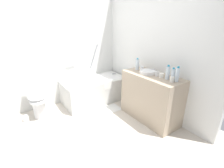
% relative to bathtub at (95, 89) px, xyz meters
% --- Properties ---
extents(ground_plane, '(4.02, 4.02, 0.00)m').
position_rel_bathtub_xyz_m(ground_plane, '(-0.74, -0.92, -0.29)').
color(ground_plane, beige).
extents(wall_back_tiled, '(3.42, 0.10, 2.56)m').
position_rel_bathtub_xyz_m(wall_back_tiled, '(-0.74, 0.42, 0.99)').
color(wall_back_tiled, silver).
rests_on(wall_back_tiled, ground_plane).
extents(wall_right_mirror, '(0.10, 2.97, 2.56)m').
position_rel_bathtub_xyz_m(wall_right_mirror, '(0.82, -0.92, 0.99)').
color(wall_right_mirror, silver).
rests_on(wall_right_mirror, ground_plane).
extents(bathtub, '(1.46, 0.74, 1.28)m').
position_rel_bathtub_xyz_m(bathtub, '(0.00, 0.00, 0.00)').
color(bathtub, silver).
rests_on(bathtub, ground_plane).
extents(toilet, '(0.37, 0.50, 0.68)m').
position_rel_bathtub_xyz_m(toilet, '(-1.26, 0.03, 0.07)').
color(toilet, white).
rests_on(toilet, ground_plane).
extents(vanity_counter, '(0.52, 1.13, 0.90)m').
position_rel_bathtub_xyz_m(vanity_counter, '(0.51, -1.29, 0.16)').
color(vanity_counter, tan).
rests_on(vanity_counter, ground_plane).
extents(sink_basin, '(0.29, 0.29, 0.06)m').
position_rel_bathtub_xyz_m(sink_basin, '(0.50, -1.17, 0.64)').
color(sink_basin, white).
rests_on(sink_basin, vanity_counter).
extents(sink_faucet, '(0.11, 0.15, 0.07)m').
position_rel_bathtub_xyz_m(sink_faucet, '(0.68, -1.17, 0.64)').
color(sink_faucet, '#B9B9BE').
rests_on(sink_faucet, vanity_counter).
extents(water_bottle_0, '(0.06, 0.06, 0.21)m').
position_rel_bathtub_xyz_m(water_bottle_0, '(0.56, -1.66, 0.71)').
color(water_bottle_0, silver).
rests_on(water_bottle_0, vanity_counter).
extents(water_bottle_1, '(0.07, 0.07, 0.23)m').
position_rel_bathtub_xyz_m(water_bottle_1, '(0.51, -0.87, 0.72)').
color(water_bottle_1, silver).
rests_on(water_bottle_1, vanity_counter).
extents(water_bottle_2, '(0.06, 0.06, 0.25)m').
position_rel_bathtub_xyz_m(water_bottle_2, '(0.56, -1.73, 0.72)').
color(water_bottle_2, silver).
rests_on(water_bottle_2, vanity_counter).
extents(water_bottle_3, '(0.06, 0.06, 0.24)m').
position_rel_bathtub_xyz_m(water_bottle_3, '(0.53, -1.58, 0.72)').
color(water_bottle_3, silver).
rests_on(water_bottle_3, vanity_counter).
extents(drinking_glass_0, '(0.07, 0.07, 0.09)m').
position_rel_bathtub_xyz_m(drinking_glass_0, '(0.55, -0.97, 0.65)').
color(drinking_glass_0, white).
rests_on(drinking_glass_0, vanity_counter).
extents(drinking_glass_1, '(0.06, 0.06, 0.09)m').
position_rel_bathtub_xyz_m(drinking_glass_1, '(0.48, -1.71, 0.65)').
color(drinking_glass_1, white).
rests_on(drinking_glass_1, vanity_counter).
extents(drinking_glass_2, '(0.07, 0.07, 0.08)m').
position_rel_bathtub_xyz_m(drinking_glass_2, '(0.52, -1.46, 0.64)').
color(drinking_glass_2, white).
rests_on(drinking_glass_2, vanity_counter).
extents(drinking_glass_3, '(0.07, 0.07, 0.08)m').
position_rel_bathtub_xyz_m(drinking_glass_3, '(0.52, -1.37, 0.65)').
color(drinking_glass_3, white).
rests_on(drinking_glass_3, vanity_counter).
extents(bath_mat, '(0.58, 0.33, 0.01)m').
position_rel_bathtub_xyz_m(bath_mat, '(-0.02, -0.57, -0.29)').
color(bath_mat, white).
rests_on(bath_mat, ground_plane).
extents(toilet_paper_roll, '(0.11, 0.11, 0.11)m').
position_rel_bathtub_xyz_m(toilet_paper_roll, '(-1.53, -0.02, -0.24)').
color(toilet_paper_roll, white).
rests_on(toilet_paper_roll, ground_plane).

